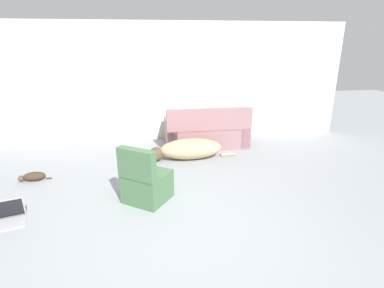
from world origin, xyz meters
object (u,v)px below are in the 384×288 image
Objects in this scene: couch at (206,133)px; cat at (33,176)px; dog at (189,149)px; laptop_open at (9,215)px; book_red at (132,176)px; side_chair at (146,182)px.

couch is 3.49× the size of cat.
dog is at bearing -171.47° from cat.
book_red is (1.40, 1.10, -0.07)m from laptop_open.
laptop_open is at bearing -141.76° from book_red.
laptop_open is (-2.40, -1.79, -0.10)m from dog.
laptop_open is 1.68m from side_chair.
cat is 0.61× the size of side_chair.
dog reaches higher than book_red.
couch is 2.51m from side_chair.
side_chair is (-0.76, -1.50, 0.09)m from dog.
cat is 1.99m from side_chair.
dog is 7.35× the size of book_red.
cat is at bearing 8.06° from side_chair.
laptop_open reaches higher than book_red.
book_red is at bearing 42.34° from couch.
cat is at bearing 22.48° from couch.
book_red is 0.88m from side_chair.
cat reaches higher than book_red.
book_red is (-1.00, -0.69, -0.17)m from dog.
side_chair is (-1.21, -2.20, -0.00)m from couch.
couch reaches higher than side_chair.
book_red is at bearing -39.07° from side_chair.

